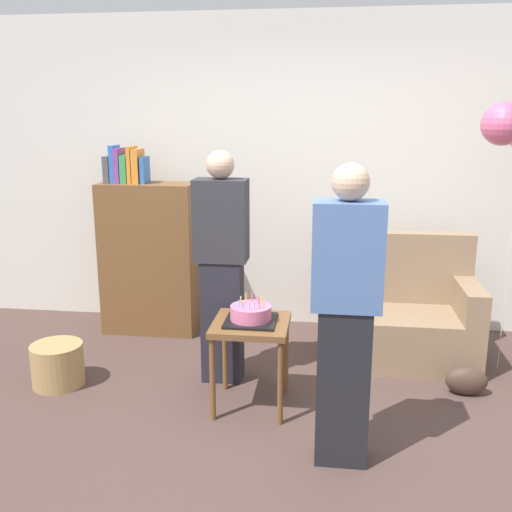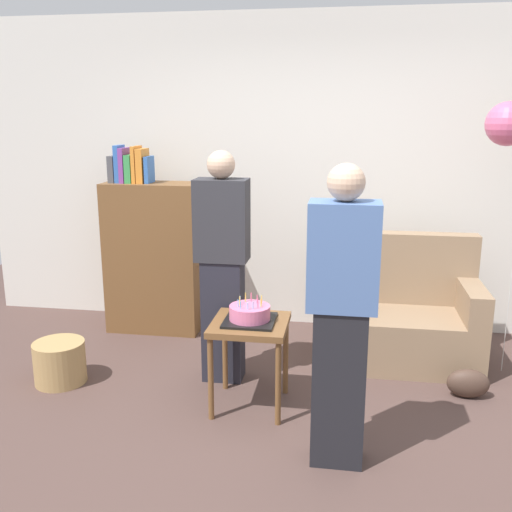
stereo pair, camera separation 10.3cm
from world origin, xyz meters
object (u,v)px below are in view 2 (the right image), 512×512
Objects in this scene: person_holding_cake at (341,317)px; side_table at (250,335)px; bookshelf at (153,254)px; handbag at (468,383)px; wicker_basket at (60,362)px; person_blowing_candles at (222,267)px; birthday_cake at (250,314)px; couch at (404,317)px.

side_table is at bearing -24.61° from person_holding_cake.
handbag is at bearing -20.03° from bookshelf.
person_blowing_candles is at bearing 12.73° from wicker_basket.
handbag is at bearing 13.40° from side_table.
bookshelf is 1.65m from birthday_cake.
couch is at bearing 1.24° from person_blowing_candles.
side_table reaches higher than wicker_basket.
handbag is (2.50, -0.91, -0.58)m from bookshelf.
couch is 1.89× the size of side_table.
wicker_basket is at bearing -0.25° from person_holding_cake.
person_holding_cake is at bearing -18.35° from wicker_basket.
person_holding_cake reaches higher than side_table.
birthday_cake is 1.14× the size of handbag.
person_blowing_candles is at bearing -29.45° from person_holding_cake.
person_blowing_candles is 1.84m from handbag.
birthday_cake is at bearing -138.44° from couch.
birthday_cake reaches higher than handbag.
couch reaches higher than handbag.
person_blowing_candles is (-0.26, 0.38, 0.34)m from side_table.
birthday_cake is (1.07, -1.25, -0.05)m from bookshelf.
person_blowing_candles reaches higher than wicker_basket.
couch is 2.17m from bookshelf.
bookshelf is 1.29m from wicker_basket.
wicker_basket is at bearing 175.01° from birthday_cake.
bookshelf is 2.43m from person_holding_cake.
wicker_basket is (-1.13, -0.26, -0.68)m from person_blowing_candles.
handbag is at bearing -22.95° from person_blowing_candles.
birthday_cake is 1.48m from wicker_basket.
couch is at bearing 41.56° from side_table.
birthday_cake is 0.89× the size of wicker_basket.
bookshelf is at bearing 159.97° from handbag.
bookshelf is at bearing 111.16° from person_blowing_candles.
handbag is at bearing -116.46° from person_holding_cake.
side_table reaches higher than handbag.
couch is 0.74m from handbag.
side_table is (-1.05, -0.93, 0.15)m from couch.
side_table is 0.36× the size of person_blowing_candles.
bookshelf is 5.03× the size of birthday_cake.
side_table is at bearing -138.44° from couch.
person_blowing_candles is at bearing 124.14° from side_table.
wicker_basket is at bearing 171.02° from person_blowing_candles.
bookshelf is 0.99× the size of person_holding_cake.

